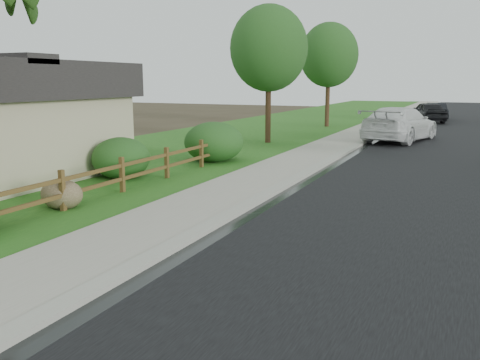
% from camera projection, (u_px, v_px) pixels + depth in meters
% --- Properties ---
extents(road, '(8.00, 90.00, 0.02)m').
position_uv_depth(road, '(456.00, 127.00, 36.06)').
color(road, black).
rests_on(road, ground).
extents(curb, '(0.40, 90.00, 0.12)m').
position_uv_depth(curb, '(395.00, 124.00, 37.76)').
color(curb, '#9C998E').
rests_on(curb, ground).
extents(wet_gutter, '(0.50, 90.00, 0.00)m').
position_uv_depth(wet_gutter, '(400.00, 125.00, 37.63)').
color(wet_gutter, black).
rests_on(wet_gutter, road).
extents(sidewalk, '(2.20, 90.00, 0.10)m').
position_uv_depth(sidewalk, '(378.00, 124.00, 38.29)').
color(sidewalk, gray).
rests_on(sidewalk, ground).
extents(grass_strip, '(1.60, 90.00, 0.06)m').
position_uv_depth(grass_strip, '(352.00, 123.00, 39.07)').
color(grass_strip, '#1D5418').
rests_on(grass_strip, ground).
extents(lawn_near, '(9.00, 90.00, 0.04)m').
position_uv_depth(lawn_near, '(288.00, 121.00, 41.20)').
color(lawn_near, '#1D5418').
rests_on(lawn_near, ground).
extents(ranch_fence, '(0.12, 16.92, 1.10)m').
position_uv_depth(ranch_fence, '(94.00, 180.00, 13.77)').
color(ranch_fence, '#53381B').
rests_on(ranch_fence, ground).
extents(white_suv, '(3.84, 6.80, 1.86)m').
position_uv_depth(white_suv, '(400.00, 124.00, 27.70)').
color(white_suv, white).
rests_on(white_suv, road).
extents(dark_car_mid, '(3.57, 5.15, 1.63)m').
position_uv_depth(dark_car_mid, '(427.00, 112.00, 40.30)').
color(dark_car_mid, black).
rests_on(dark_car_mid, road).
extents(dark_car_far, '(2.20, 4.36, 1.37)m').
position_uv_depth(dark_car_far, '(437.00, 111.00, 43.38)').
color(dark_car_far, black).
rests_on(dark_car_far, road).
extents(boulder, '(1.41, 1.23, 0.79)m').
position_uv_depth(boulder, '(62.00, 194.00, 13.11)').
color(boulder, brown).
rests_on(boulder, ground).
extents(shrub_c, '(2.37, 2.37, 1.41)m').
position_uv_depth(shrub_c, '(121.00, 158.00, 17.16)').
color(shrub_c, '#244E1B').
rests_on(shrub_c, ground).
extents(shrub_d, '(2.57, 2.57, 1.65)m').
position_uv_depth(shrub_d, '(214.00, 142.00, 20.63)').
color(shrub_d, '#244E1B').
rests_on(shrub_d, ground).
extents(tree_near_left, '(4.01, 4.01, 7.11)m').
position_uv_depth(tree_near_left, '(269.00, 49.00, 26.08)').
color(tree_near_left, '#3A2218').
rests_on(tree_near_left, ground).
extents(tree_mid_left, '(4.07, 4.07, 7.27)m').
position_uv_depth(tree_mid_left, '(329.00, 55.00, 35.46)').
color(tree_mid_left, '#3A2218').
rests_on(tree_mid_left, ground).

